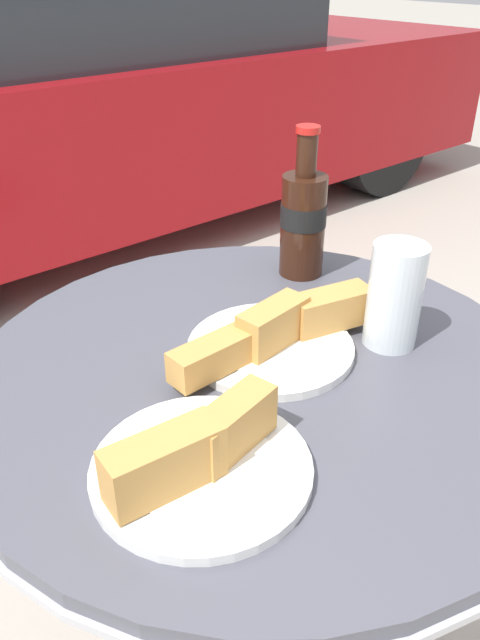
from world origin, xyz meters
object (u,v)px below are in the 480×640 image
(lunch_plate_far, at_px, (199,459))
(parked_car, at_px, (93,86))
(lunch_plate_near, at_px, (275,337))
(drinking_glass, at_px, (394,300))
(bistro_table, at_px, (257,459))
(cola_bottle_left, at_px, (303,219))

(lunch_plate_far, bearing_deg, parked_car, 63.82)
(lunch_plate_near, xyz_separation_m, lunch_plate_far, (-0.21, -0.12, -0.00))
(drinking_glass, distance_m, lunch_plate_far, 0.35)
(parked_car, bearing_deg, lunch_plate_near, -113.03)
(bistro_table, distance_m, lunch_plate_far, 0.28)
(lunch_plate_near, height_order, parked_car, parked_car)
(drinking_glass, relative_size, parked_car, 0.04)
(lunch_plate_near, bearing_deg, drinking_glass, -31.18)
(lunch_plate_near, height_order, lunch_plate_far, lunch_plate_far)
(lunch_plate_far, distance_m, parked_car, 2.74)
(bistro_table, height_order, lunch_plate_far, lunch_plate_far)
(bistro_table, bearing_deg, cola_bottle_left, 34.06)
(cola_bottle_left, relative_size, parked_car, 0.06)
(cola_bottle_left, bearing_deg, parked_car, 69.97)
(lunch_plate_near, relative_size, parked_car, 0.08)
(bistro_table, height_order, parked_car, parked_car)
(bistro_table, xyz_separation_m, lunch_plate_far, (-0.18, -0.11, 0.19))
(bistro_table, relative_size, cola_bottle_left, 3.19)
(bistro_table, bearing_deg, parked_car, 66.31)
(bistro_table, relative_size, lunch_plate_near, 2.46)
(cola_bottle_left, height_order, lunch_plate_far, cola_bottle_left)
(cola_bottle_left, bearing_deg, lunch_plate_near, -142.91)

